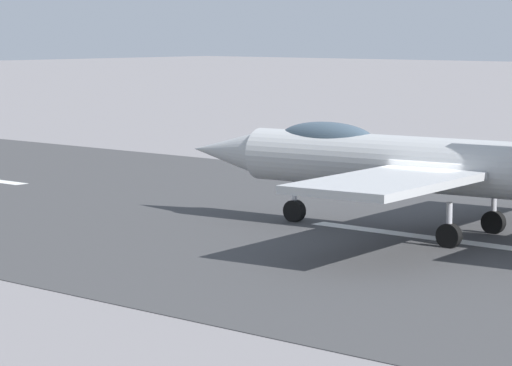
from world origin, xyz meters
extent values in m
plane|color=gray|center=(0.00, 0.00, 0.00)|extent=(400.00, 400.00, 0.00)
cube|color=#3E3E40|center=(0.00, 0.00, 0.01)|extent=(240.00, 26.00, 0.02)
cube|color=white|center=(0.64, 0.00, 0.02)|extent=(8.00, 0.70, 0.00)
cylinder|color=#B0B1B3|center=(0.65, -0.28, 2.29)|extent=(12.70, 3.10, 1.78)
cone|color=#B0B1B3|center=(8.35, 0.54, 2.29)|extent=(3.05, 1.81, 1.51)
ellipsoid|color=#3F5160|center=(4.18, 0.09, 2.95)|extent=(3.70, 1.48, 1.10)
cube|color=#B0B1B3|center=(-0.77, 3.65, 2.19)|extent=(4.05, 6.67, 0.24)
cube|color=#B0B1B3|center=(0.09, -4.43, 2.19)|extent=(4.05, 6.67, 0.24)
cylinder|color=silver|center=(5.46, 0.23, 0.70)|extent=(0.18, 0.18, 1.40)
cylinder|color=black|center=(5.46, 0.23, 0.38)|extent=(0.79, 0.38, 0.76)
cylinder|color=silver|center=(-1.31, 1.12, 0.70)|extent=(0.18, 0.18, 1.40)
cylinder|color=black|center=(-1.31, 1.12, 0.38)|extent=(0.79, 0.38, 0.76)
cylinder|color=silver|center=(-0.97, -2.07, 0.70)|extent=(0.18, 0.18, 1.40)
cylinder|color=black|center=(-0.97, -2.07, 0.38)|extent=(0.79, 0.38, 0.76)
cube|color=#1E2338|center=(12.44, -11.61, 0.41)|extent=(0.24, 0.36, 0.82)
cube|color=yellow|center=(12.44, -11.61, 1.02)|extent=(0.49, 0.52, 0.56)
sphere|color=tan|center=(12.44, -11.61, 1.45)|extent=(0.22, 0.22, 0.22)
cylinder|color=yellow|center=(12.25, -11.84, 0.99)|extent=(0.10, 0.10, 0.53)
cylinder|color=yellow|center=(12.62, -11.37, 0.99)|extent=(0.10, 0.10, 0.53)
camera|label=1|loc=(-21.04, 32.41, 6.52)|focal=86.23mm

